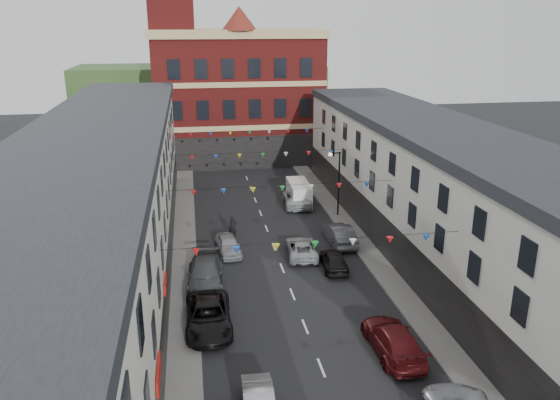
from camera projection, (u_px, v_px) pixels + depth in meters
ground at (292, 294)px, 35.28m from camera, size 160.00×160.00×0.00m
pavement_left at (184, 287)px, 36.07m from camera, size 1.80×64.00×0.15m
pavement_right at (384, 272)px, 38.21m from camera, size 1.80×64.00×0.15m
terrace_left at (97, 222)px, 32.74m from camera, size 8.40×56.00×10.70m
terrace_right at (463, 209)px, 36.54m from camera, size 8.40×56.00×9.70m
civic_building at (237, 95)px, 68.36m from camera, size 20.60×13.30×18.50m
clock_tower at (173, 39)px, 62.32m from camera, size 5.60×5.60×30.00m
distant_hill at (201, 96)px, 91.27m from camera, size 40.00×14.00×10.00m
street_lamp at (336, 175)px, 48.22m from camera, size 1.10×0.36×6.00m
car_left_c at (208, 316)px, 31.17m from camera, size 2.62×5.60×1.55m
car_left_d at (205, 274)px, 36.26m from camera, size 2.64×5.82×1.65m
car_left_e at (228, 245)px, 41.33m from camera, size 2.01×4.17×1.37m
car_right_c at (393, 340)px, 28.81m from camera, size 2.27×5.47×1.58m
car_right_d at (334, 260)px, 38.66m from camera, size 1.95×4.19×1.39m
car_right_e at (339, 234)px, 43.12m from camera, size 1.81×4.92×1.61m
car_right_f at (297, 198)px, 52.18m from camera, size 2.88×5.50×1.48m
moving_car at (302, 248)px, 40.90m from camera, size 2.61×4.85×1.30m
white_van at (299, 193)px, 52.65m from camera, size 1.99×4.86×2.12m
pedestrian at (233, 227)px, 44.22m from camera, size 0.77×0.60×1.86m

